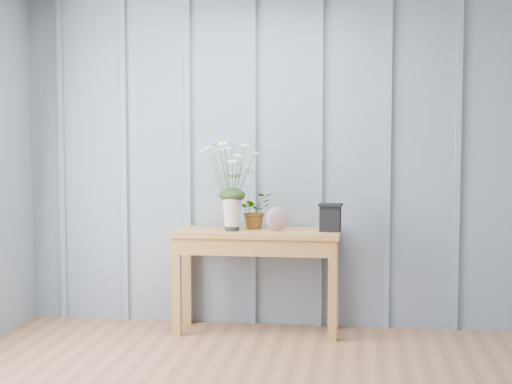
# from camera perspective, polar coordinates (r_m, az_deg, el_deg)

# --- Properties ---
(room_shell) EXTENTS (4.00, 4.50, 2.50)m
(room_shell) POSITION_cam_1_polar(r_m,az_deg,el_deg) (4.57, 0.67, 11.00)
(room_shell) COLOR gray
(room_shell) RESTS_ON ground
(sideboard) EXTENTS (1.20, 0.45, 0.75)m
(sideboard) POSITION_cam_1_polar(r_m,az_deg,el_deg) (5.69, 0.07, -3.92)
(sideboard) COLOR #AA7337
(sideboard) RESTS_ON ground
(daisy_vase) EXTENTS (0.47, 0.36, 0.66)m
(daisy_vase) POSITION_cam_1_polar(r_m,az_deg,el_deg) (5.60, -1.76, 1.39)
(daisy_vase) COLOR black
(daisy_vase) RESTS_ON sideboard
(spider_plant) EXTENTS (0.31, 0.31, 0.26)m
(spider_plant) POSITION_cam_1_polar(r_m,az_deg,el_deg) (5.76, -0.10, -1.36)
(spider_plant) COLOR #163211
(spider_plant) RESTS_ON sideboard
(felt_disc_vessel) EXTENTS (0.17, 0.14, 0.18)m
(felt_disc_vessel) POSITION_cam_1_polar(r_m,az_deg,el_deg) (5.61, 1.57, -1.96)
(felt_disc_vessel) COLOR #854163
(felt_disc_vessel) RESTS_ON sideboard
(carved_box) EXTENTS (0.17, 0.14, 0.20)m
(carved_box) POSITION_cam_1_polar(r_m,az_deg,el_deg) (5.62, 5.43, -1.83)
(carved_box) COLOR black
(carved_box) RESTS_ON sideboard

